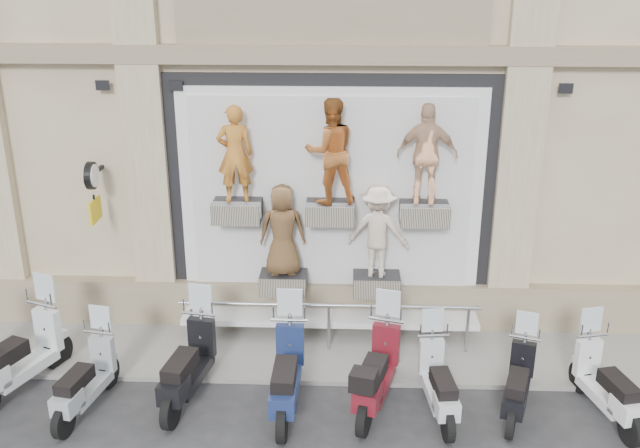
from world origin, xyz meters
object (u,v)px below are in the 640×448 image
(scooter_c, at_px, (84,368))
(scooter_i, at_px, (609,373))
(scooter_e, at_px, (286,361))
(guard_rail, at_px, (329,329))
(clock_sign_bracket, at_px, (93,184))
(scooter_f, at_px, (377,359))
(scooter_b, at_px, (17,343))
(scooter_g, at_px, (439,371))
(scooter_d, at_px, (187,352))
(scooter_h, at_px, (519,372))

(scooter_c, distance_m, scooter_i, 7.54)
(scooter_e, relative_size, scooter_i, 1.12)
(scooter_c, bearing_deg, guard_rail, 37.30)
(clock_sign_bracket, bearing_deg, scooter_e, -32.16)
(scooter_f, distance_m, scooter_i, 3.30)
(clock_sign_bracket, relative_size, scooter_i, 0.56)
(scooter_e, bearing_deg, scooter_b, 176.31)
(guard_rail, distance_m, scooter_g, 2.33)
(scooter_c, height_order, scooter_g, scooter_c)
(guard_rail, height_order, scooter_b, scooter_b)
(scooter_b, bearing_deg, scooter_f, 19.06)
(clock_sign_bracket, xyz_separation_m, scooter_g, (5.54, -2.10, -2.09))
(scooter_d, xyz_separation_m, scooter_g, (3.70, -0.22, -0.10))
(guard_rail, relative_size, scooter_i, 2.80)
(clock_sign_bracket, distance_m, scooter_g, 6.28)
(scooter_b, bearing_deg, clock_sign_bracket, 87.94)
(clock_sign_bracket, height_order, scooter_d, clock_sign_bracket)
(guard_rail, height_order, scooter_d, scooter_d)
(scooter_c, xyz_separation_m, scooter_h, (6.29, 0.19, -0.02))
(guard_rail, xyz_separation_m, scooter_e, (-0.57, -1.63, 0.36))
(scooter_i, bearing_deg, clock_sign_bracket, 152.10)
(scooter_h, bearing_deg, scooter_d, -163.05)
(scooter_b, height_order, scooter_h, scooter_b)
(clock_sign_bracket, height_order, scooter_g, clock_sign_bracket)
(guard_rail, relative_size, scooter_b, 2.42)
(clock_sign_bracket, xyz_separation_m, scooter_b, (-0.76, -1.80, -1.95))
(scooter_h, bearing_deg, scooter_f, -163.60)
(scooter_f, distance_m, scooter_g, 0.91)
(scooter_e, bearing_deg, scooter_h, 1.32)
(scooter_e, xyz_separation_m, scooter_i, (4.61, 0.01, -0.09))
(clock_sign_bracket, xyz_separation_m, scooter_d, (1.84, -1.89, -2.00))
(scooter_g, xyz_separation_m, scooter_i, (2.40, 0.02, 0.03))
(scooter_b, xyz_separation_m, scooter_e, (4.09, -0.30, -0.03))
(scooter_e, xyz_separation_m, scooter_h, (3.36, 0.05, -0.13))
(guard_rail, relative_size, scooter_c, 2.87)
(scooter_d, relative_size, scooter_g, 1.14)
(guard_rail, xyz_separation_m, scooter_f, (0.75, -1.49, 0.34))
(scooter_e, xyz_separation_m, scooter_f, (1.32, 0.14, -0.02))
(clock_sign_bracket, relative_size, scooter_g, 0.59)
(scooter_d, relative_size, scooter_f, 1.00)
(scooter_h, xyz_separation_m, scooter_i, (1.25, -0.04, 0.04))
(guard_rail, distance_m, scooter_f, 1.70)
(scooter_c, distance_m, scooter_e, 2.93)
(scooter_g, xyz_separation_m, scooter_h, (1.15, 0.06, -0.02))
(scooter_b, height_order, scooter_e, scooter_b)
(scooter_c, relative_size, scooter_i, 0.97)
(scooter_d, bearing_deg, scooter_i, 7.36)
(scooter_c, distance_m, scooter_h, 6.29)
(scooter_i, bearing_deg, scooter_b, 164.91)
(scooter_b, xyz_separation_m, scooter_f, (5.40, -0.16, -0.04))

